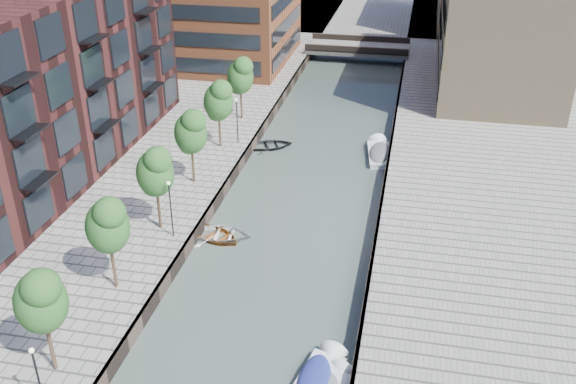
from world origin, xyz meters
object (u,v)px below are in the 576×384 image
(tree_5, at_px, (218,99))
(sloop_2, at_px, (215,238))
(tree_4, at_px, (190,130))
(motorboat_3, at_px, (317,382))
(bridge, at_px, (358,48))
(tree_6, at_px, (240,75))
(sloop_4, at_px, (270,147))
(tree_3, at_px, (155,170))
(tree_2, at_px, (107,224))
(sloop_3, at_px, (220,237))
(car, at_px, (453,66))
(tree_1, at_px, (40,298))
(motorboat_4, at_px, (379,153))

(tree_5, height_order, sloop_2, tree_5)
(tree_4, distance_m, sloop_2, 8.85)
(motorboat_3, bearing_deg, bridge, 94.23)
(tree_6, distance_m, sloop_4, 7.77)
(tree_3, distance_m, sloop_2, 6.45)
(motorboat_3, bearing_deg, sloop_2, 126.91)
(tree_3, bearing_deg, sloop_4, 77.22)
(tree_3, bearing_deg, tree_4, 90.00)
(tree_5, bearing_deg, sloop_4, 36.21)
(tree_2, relative_size, sloop_3, 1.32)
(tree_4, distance_m, sloop_3, 8.90)
(tree_3, distance_m, motorboat_3, 17.94)
(tree_6, height_order, car, tree_6)
(tree_1, height_order, car, tree_1)
(tree_3, relative_size, tree_6, 1.00)
(tree_4, distance_m, sloop_4, 11.77)
(tree_2, xyz_separation_m, tree_6, (0.00, 28.00, 0.00))
(sloop_3, bearing_deg, motorboat_4, -34.86)
(tree_1, bearing_deg, tree_3, 90.00)
(tree_3, distance_m, sloop_4, 18.02)
(tree_6, distance_m, motorboat_3, 35.28)
(tree_3, relative_size, sloop_4, 1.42)
(tree_4, xyz_separation_m, sloop_2, (3.55, -6.13, -5.31))
(tree_5, xyz_separation_m, sloop_4, (3.81, 2.79, -5.31))
(tree_3, height_order, sloop_4, tree_3)
(car, bearing_deg, tree_1, -85.96)
(tree_1, bearing_deg, car, 69.58)
(sloop_3, xyz_separation_m, sloop_4, (-0.10, 15.77, 0.00))
(tree_5, bearing_deg, sloop_3, -73.23)
(tree_2, relative_size, sloop_4, 1.42)
(bridge, height_order, sloop_4, bridge)
(bridge, xyz_separation_m, tree_4, (-8.50, -40.00, 3.92))
(tree_2, distance_m, tree_3, 7.00)
(motorboat_4, bearing_deg, sloop_2, -121.80)
(tree_3, xyz_separation_m, tree_5, (0.00, 14.00, 0.00))
(tree_2, height_order, motorboat_4, tree_2)
(tree_1, relative_size, sloop_2, 1.46)
(sloop_3, bearing_deg, tree_4, 29.44)
(tree_6, distance_m, sloop_2, 21.12)
(sloop_3, height_order, car, car)
(sloop_4, relative_size, motorboat_3, 0.75)
(tree_1, xyz_separation_m, tree_6, (0.00, 35.00, 0.00))
(tree_4, relative_size, tree_6, 1.00)
(tree_4, height_order, car, tree_4)
(tree_6, distance_m, motorboat_4, 15.06)
(car, bearing_deg, bridge, 175.62)
(tree_4, bearing_deg, tree_1, -90.00)
(sloop_3, bearing_deg, bridge, -9.44)
(tree_3, relative_size, tree_4, 1.00)
(tree_6, height_order, sloop_3, tree_6)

